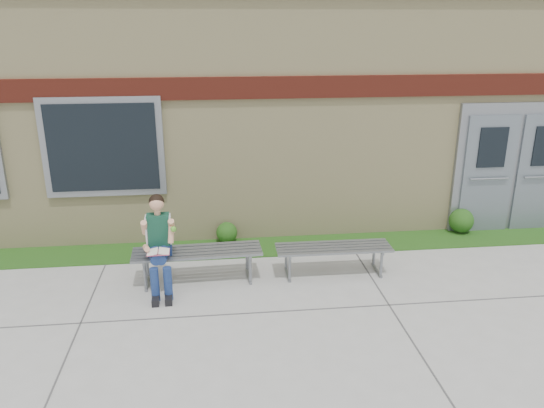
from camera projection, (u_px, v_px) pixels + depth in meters
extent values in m
plane|color=#9E9E99|center=(323.00, 330.00, 6.50)|extent=(80.00, 80.00, 0.00)
cube|color=#134813|center=(292.00, 246.00, 8.94)|extent=(16.00, 0.80, 0.02)
cube|color=beige|center=(270.00, 99.00, 11.49)|extent=(16.00, 6.00, 4.00)
cube|color=maroon|center=(290.00, 87.00, 8.45)|extent=(16.00, 0.06, 0.35)
cube|color=slate|center=(103.00, 147.00, 8.41)|extent=(1.90, 0.08, 1.60)
cube|color=black|center=(103.00, 148.00, 8.37)|extent=(1.70, 0.04, 1.40)
cube|color=slate|center=(514.00, 168.00, 9.34)|extent=(2.20, 0.08, 2.30)
cube|color=slate|center=(488.00, 175.00, 9.27)|extent=(0.92, 0.06, 2.10)
cube|color=slate|center=(541.00, 173.00, 9.38)|extent=(0.92, 0.06, 2.10)
cube|color=slate|center=(197.00, 252.00, 7.61)|extent=(1.86, 0.58, 0.04)
cube|color=slate|center=(146.00, 270.00, 7.61)|extent=(0.06, 0.51, 0.42)
cube|color=slate|center=(249.00, 265.00, 7.77)|extent=(0.06, 0.51, 0.42)
cube|color=slate|center=(334.00, 247.00, 7.84)|extent=(1.71, 0.49, 0.03)
cube|color=slate|center=(288.00, 264.00, 7.84)|extent=(0.05, 0.47, 0.39)
cube|color=slate|center=(377.00, 260.00, 7.98)|extent=(0.05, 0.47, 0.39)
cube|color=navy|center=(160.00, 249.00, 7.48)|extent=(0.34, 0.24, 0.15)
cube|color=#0E3627|center=(159.00, 229.00, 7.36)|extent=(0.32, 0.20, 0.44)
sphere|color=tan|center=(157.00, 203.00, 7.23)|extent=(0.21, 0.21, 0.20)
sphere|color=black|center=(157.00, 202.00, 7.24)|extent=(0.22, 0.22, 0.21)
cylinder|color=navy|center=(153.00, 255.00, 7.22)|extent=(0.16, 0.41, 0.14)
cylinder|color=navy|center=(166.00, 254.00, 7.25)|extent=(0.16, 0.41, 0.14)
cylinder|color=navy|center=(155.00, 285.00, 7.12)|extent=(0.12, 0.12, 0.48)
cylinder|color=navy|center=(168.00, 284.00, 7.15)|extent=(0.12, 0.12, 0.48)
cube|color=black|center=(156.00, 300.00, 7.12)|extent=(0.11, 0.25, 0.10)
cube|color=black|center=(169.00, 299.00, 7.14)|extent=(0.11, 0.25, 0.10)
cylinder|color=tan|center=(144.00, 228.00, 7.26)|extent=(0.10, 0.22, 0.25)
cylinder|color=tan|center=(172.00, 226.00, 7.32)|extent=(0.10, 0.22, 0.25)
cube|color=white|center=(158.00, 252.00, 7.10)|extent=(0.31, 0.22, 0.01)
cube|color=#C94B6C|center=(158.00, 252.00, 7.10)|extent=(0.31, 0.23, 0.01)
sphere|color=#58AA2D|center=(173.00, 229.00, 7.19)|extent=(0.08, 0.08, 0.08)
sphere|color=#134813|center=(227.00, 232.00, 9.00)|extent=(0.36, 0.36, 0.36)
sphere|color=#134813|center=(461.00, 221.00, 9.43)|extent=(0.43, 0.43, 0.43)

